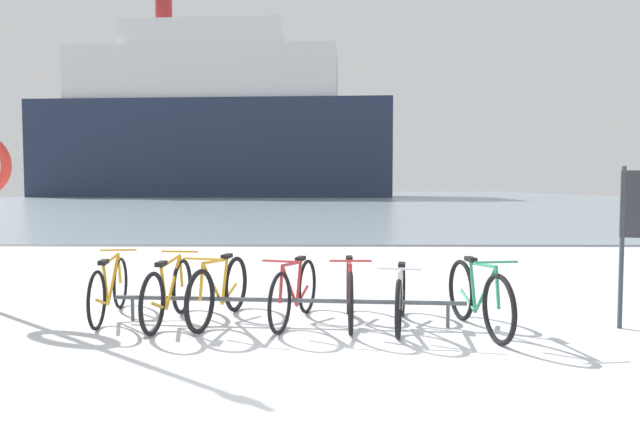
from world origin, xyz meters
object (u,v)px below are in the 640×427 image
(bicycle_0, at_px, (110,289))
(bicycle_4, at_px, (350,293))
(bicycle_1, at_px, (169,293))
(ferry_ship, at_px, (213,126))
(bicycle_2, at_px, (219,291))
(bicycle_3, at_px, (295,292))
(bicycle_6, at_px, (478,297))
(bicycle_5, at_px, (401,297))

(bicycle_0, distance_m, bicycle_4, 2.92)
(bicycle_1, xyz_separation_m, ferry_ship, (-12.98, 66.00, 9.00))
(bicycle_1, relative_size, bicycle_2, 0.98)
(bicycle_1, xyz_separation_m, bicycle_3, (1.47, 0.04, -0.00))
(bicycle_4, bearing_deg, bicycle_6, -12.65)
(ferry_ship, bearing_deg, bicycle_4, -77.11)
(bicycle_5, relative_size, ferry_ship, 0.03)
(bicycle_1, relative_size, bicycle_3, 1.03)
(bicycle_5, height_order, bicycle_6, bicycle_6)
(bicycle_1, relative_size, ferry_ship, 0.04)
(bicycle_4, bearing_deg, bicycle_2, 176.67)
(bicycle_0, relative_size, bicycle_5, 1.06)
(bicycle_1, height_order, ferry_ship, ferry_ship)
(bicycle_4, relative_size, bicycle_6, 0.95)
(bicycle_4, bearing_deg, bicycle_3, 176.81)
(bicycle_2, height_order, bicycle_4, bicycle_2)
(bicycle_0, distance_m, bicycle_3, 2.28)
(bicycle_1, bearing_deg, bicycle_3, 1.66)
(bicycle_0, bearing_deg, bicycle_2, -6.40)
(bicycle_3, relative_size, bicycle_6, 0.95)
(bicycle_5, bearing_deg, bicycle_0, 174.12)
(bicycle_1, relative_size, bicycle_6, 0.97)
(ferry_ship, bearing_deg, bicycle_6, -76.01)
(bicycle_4, height_order, bicycle_5, bicycle_4)
(bicycle_6, bearing_deg, bicycle_0, 172.62)
(bicycle_1, bearing_deg, bicycle_5, -2.32)
(bicycle_1, relative_size, bicycle_4, 1.02)
(bicycle_1, height_order, bicycle_2, bicycle_2)
(bicycle_5, bearing_deg, bicycle_1, 177.68)
(bicycle_2, bearing_deg, bicycle_4, -3.33)
(bicycle_3, height_order, ferry_ship, ferry_ship)
(bicycle_2, relative_size, bicycle_6, 1.00)
(bicycle_6, height_order, ferry_ship, ferry_ship)
(bicycle_4, relative_size, ferry_ship, 0.04)
(bicycle_3, xyz_separation_m, bicycle_4, (0.65, -0.04, 0.00))
(bicycle_2, xyz_separation_m, ferry_ship, (-13.56, 65.90, 9.00))
(bicycle_5, height_order, ferry_ship, ferry_ship)
(bicycle_0, xyz_separation_m, ferry_ship, (-12.19, 65.75, 9.00))
(bicycle_1, height_order, bicycle_4, bicycle_4)
(bicycle_5, bearing_deg, bicycle_3, 172.93)
(bicycle_0, bearing_deg, bicycle_1, -17.52)
(bicycle_5, xyz_separation_m, ferry_ship, (-15.69, 66.11, 9.03))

